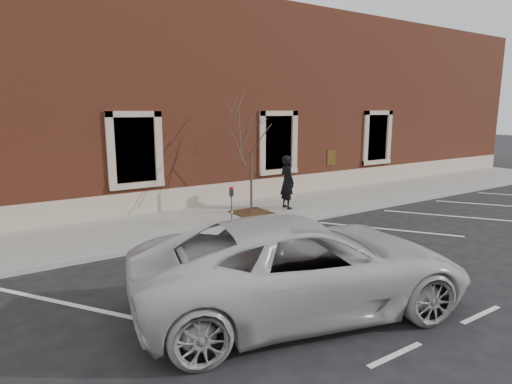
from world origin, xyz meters
TOP-DOWN VIEW (x-y plane):
  - ground at (0.00, 0.00)m, footprint 120.00×120.00m
  - sidewalk_near at (0.00, 1.75)m, footprint 40.00×3.50m
  - curb_near at (0.00, -0.05)m, footprint 40.00×0.12m
  - parking_stripes at (0.00, -2.20)m, footprint 28.00×4.40m
  - building_civic at (0.00, 7.74)m, footprint 40.00×8.62m
  - man at (1.92, 1.44)m, footprint 0.53×0.75m
  - parking_meter at (-0.95, 0.56)m, footprint 0.11×0.08m
  - tree_grate at (0.42, 1.54)m, footprint 1.23×1.23m
  - sapling at (0.42, 1.54)m, footprint 2.29×2.29m
  - white_truck at (-2.60, -4.96)m, footprint 6.89×4.44m

SIDE VIEW (x-z plane):
  - ground at x=0.00m, z-range 0.00..0.00m
  - parking_stripes at x=0.00m, z-range 0.00..0.01m
  - sidewalk_near at x=0.00m, z-range 0.00..0.15m
  - curb_near at x=0.00m, z-range 0.00..0.15m
  - tree_grate at x=0.42m, z-range 0.15..0.18m
  - white_truck at x=-2.60m, z-range 0.00..1.76m
  - parking_meter at x=-0.95m, z-range 0.39..1.60m
  - man at x=1.92m, z-range 0.15..2.12m
  - sapling at x=0.42m, z-range 0.91..4.73m
  - building_civic at x=0.00m, z-range 0.00..8.00m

